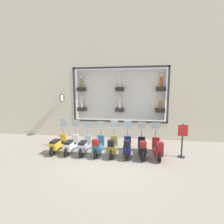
{
  "coord_description": "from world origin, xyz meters",
  "views": [
    {
      "loc": [
        -6.9,
        -0.92,
        3.18
      ],
      "look_at": [
        1.92,
        0.3,
        2.05
      ],
      "focal_mm": 24.0,
      "sensor_mm": 36.0,
      "label": 1
    }
  ],
  "objects_px": {
    "scooter_olive_3": "(112,146)",
    "scooter_white_6": "(71,145)",
    "scooter_red_0": "(158,149)",
    "scooter_silver_5": "(84,145)",
    "scooter_teal_4": "(98,146)",
    "scooter_yellow_7": "(58,144)",
    "shop_sign_post": "(182,139)",
    "scooter_black_1": "(142,148)",
    "scooter_navy_2": "(127,147)"
  },
  "relations": [
    {
      "from": "scooter_red_0",
      "to": "shop_sign_post",
      "type": "relative_size",
      "value": 1.06
    },
    {
      "from": "scooter_white_6",
      "to": "scooter_olive_3",
      "type": "bearing_deg",
      "value": -91.55
    },
    {
      "from": "scooter_black_1",
      "to": "scooter_navy_2",
      "type": "height_order",
      "value": "scooter_navy_2"
    },
    {
      "from": "scooter_red_0",
      "to": "scooter_yellow_7",
      "type": "distance_m",
      "value": 5.27
    },
    {
      "from": "scooter_black_1",
      "to": "scooter_olive_3",
      "type": "bearing_deg",
      "value": 90.07
    },
    {
      "from": "scooter_silver_5",
      "to": "scooter_yellow_7",
      "type": "relative_size",
      "value": 1.0
    },
    {
      "from": "shop_sign_post",
      "to": "scooter_yellow_7",
      "type": "bearing_deg",
      "value": 91.47
    },
    {
      "from": "scooter_white_6",
      "to": "shop_sign_post",
      "type": "bearing_deg",
      "value": -88.3
    },
    {
      "from": "scooter_olive_3",
      "to": "scooter_red_0",
      "type": "bearing_deg",
      "value": -89.99
    },
    {
      "from": "scooter_navy_2",
      "to": "scooter_olive_3",
      "type": "bearing_deg",
      "value": 90.22
    },
    {
      "from": "scooter_yellow_7",
      "to": "scooter_teal_4",
      "type": "bearing_deg",
      "value": -91.64
    },
    {
      "from": "scooter_yellow_7",
      "to": "shop_sign_post",
      "type": "bearing_deg",
      "value": -88.53
    },
    {
      "from": "scooter_teal_4",
      "to": "shop_sign_post",
      "type": "relative_size",
      "value": 1.06
    },
    {
      "from": "scooter_white_6",
      "to": "scooter_yellow_7",
      "type": "bearing_deg",
      "value": 89.73
    },
    {
      "from": "scooter_black_1",
      "to": "scooter_white_6",
      "type": "xyz_separation_m",
      "value": [
        0.06,
        3.76,
        -0.05
      ]
    },
    {
      "from": "scooter_olive_3",
      "to": "scooter_white_6",
      "type": "distance_m",
      "value": 2.26
    },
    {
      "from": "scooter_white_6",
      "to": "scooter_teal_4",
      "type": "bearing_deg",
      "value": -92.32
    },
    {
      "from": "scooter_black_1",
      "to": "scooter_teal_4",
      "type": "height_order",
      "value": "scooter_black_1"
    },
    {
      "from": "scooter_white_6",
      "to": "scooter_yellow_7",
      "type": "distance_m",
      "value": 0.75
    },
    {
      "from": "scooter_black_1",
      "to": "scooter_olive_3",
      "type": "height_order",
      "value": "scooter_olive_3"
    },
    {
      "from": "scooter_silver_5",
      "to": "scooter_yellow_7",
      "type": "xyz_separation_m",
      "value": [
        0.01,
        1.51,
        0.01
      ]
    },
    {
      "from": "scooter_red_0",
      "to": "scooter_white_6",
      "type": "height_order",
      "value": "scooter_white_6"
    },
    {
      "from": "scooter_red_0",
      "to": "scooter_teal_4",
      "type": "distance_m",
      "value": 3.01
    },
    {
      "from": "scooter_black_1",
      "to": "scooter_silver_5",
      "type": "bearing_deg",
      "value": 88.9
    },
    {
      "from": "scooter_olive_3",
      "to": "scooter_silver_5",
      "type": "height_order",
      "value": "scooter_olive_3"
    },
    {
      "from": "scooter_teal_4",
      "to": "scooter_yellow_7",
      "type": "bearing_deg",
      "value": 88.36
    },
    {
      "from": "scooter_yellow_7",
      "to": "shop_sign_post",
      "type": "xyz_separation_m",
      "value": [
        0.17,
        -6.46,
        0.48
      ]
    },
    {
      "from": "scooter_navy_2",
      "to": "scooter_silver_5",
      "type": "bearing_deg",
      "value": 88.56
    },
    {
      "from": "scooter_navy_2",
      "to": "scooter_white_6",
      "type": "relative_size",
      "value": 1.0
    },
    {
      "from": "scooter_black_1",
      "to": "scooter_navy_2",
      "type": "relative_size",
      "value": 1.0
    },
    {
      "from": "scooter_red_0",
      "to": "scooter_black_1",
      "type": "distance_m",
      "value": 0.75
    },
    {
      "from": "scooter_black_1",
      "to": "scooter_yellow_7",
      "type": "height_order",
      "value": "scooter_yellow_7"
    },
    {
      "from": "scooter_red_0",
      "to": "scooter_teal_4",
      "type": "relative_size",
      "value": 1.0
    },
    {
      "from": "scooter_red_0",
      "to": "scooter_black_1",
      "type": "relative_size",
      "value": 1.0
    },
    {
      "from": "scooter_silver_5",
      "to": "scooter_white_6",
      "type": "xyz_separation_m",
      "value": [
        0.0,
        0.75,
        -0.0
      ]
    },
    {
      "from": "scooter_silver_5",
      "to": "scooter_black_1",
      "type": "bearing_deg",
      "value": -91.1
    },
    {
      "from": "scooter_navy_2",
      "to": "scooter_black_1",
      "type": "bearing_deg",
      "value": -90.09
    },
    {
      "from": "shop_sign_post",
      "to": "scooter_red_0",
      "type": "bearing_deg",
      "value": 100.94
    },
    {
      "from": "scooter_navy_2",
      "to": "scooter_white_6",
      "type": "bearing_deg",
      "value": 88.89
    },
    {
      "from": "scooter_teal_4",
      "to": "scooter_yellow_7",
      "type": "xyz_separation_m",
      "value": [
        0.06,
        2.26,
        -0.04
      ]
    },
    {
      "from": "scooter_red_0",
      "to": "scooter_silver_5",
      "type": "distance_m",
      "value": 3.76
    },
    {
      "from": "scooter_olive_3",
      "to": "scooter_silver_5",
      "type": "bearing_deg",
      "value": 87.74
    },
    {
      "from": "scooter_black_1",
      "to": "scooter_yellow_7",
      "type": "distance_m",
      "value": 4.52
    },
    {
      "from": "scooter_olive_3",
      "to": "scooter_white_6",
      "type": "xyz_separation_m",
      "value": [
        0.06,
        2.26,
        -0.05
      ]
    },
    {
      "from": "scooter_black_1",
      "to": "scooter_white_6",
      "type": "height_order",
      "value": "scooter_white_6"
    },
    {
      "from": "scooter_silver_5",
      "to": "scooter_white_6",
      "type": "relative_size",
      "value": 1.0
    },
    {
      "from": "scooter_olive_3",
      "to": "scooter_teal_4",
      "type": "xyz_separation_m",
      "value": [
        0.0,
        0.75,
        0.0
      ]
    },
    {
      "from": "scooter_navy_2",
      "to": "scooter_teal_4",
      "type": "relative_size",
      "value": 1.0
    },
    {
      "from": "scooter_black_1",
      "to": "shop_sign_post",
      "type": "height_order",
      "value": "shop_sign_post"
    },
    {
      "from": "scooter_black_1",
      "to": "scooter_white_6",
      "type": "distance_m",
      "value": 3.76
    }
  ]
}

